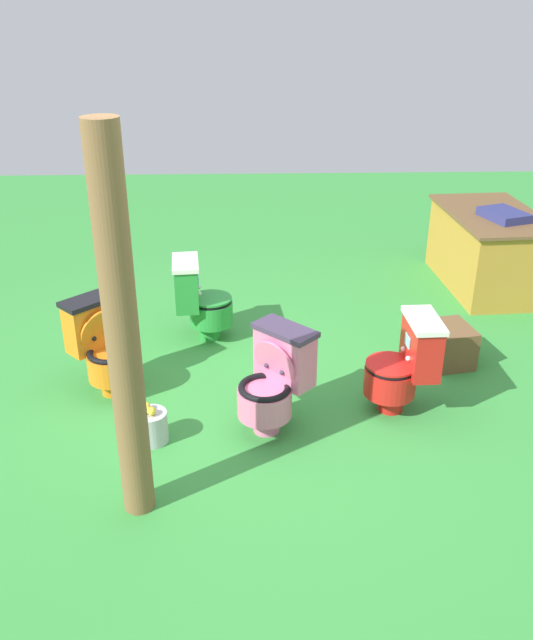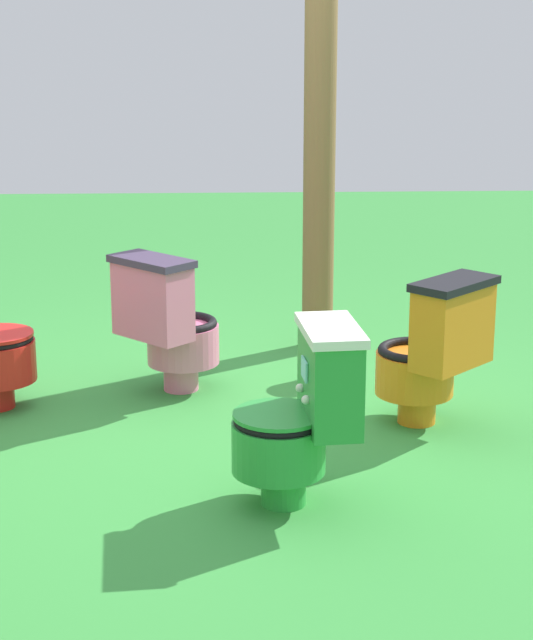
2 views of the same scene
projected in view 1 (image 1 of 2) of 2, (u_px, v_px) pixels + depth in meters
The scene contains 9 objects.
ground at pixel (246, 401), 4.98m from camera, with size 14.00×14.00×0.00m, color green.
toilet_red at pixel (404, 364), 4.73m from camera, with size 0.44×0.51×0.73m.
toilet_green at pixel (200, 299), 5.73m from camera, with size 0.45×0.53×0.73m.
toilet_orange at pixel (104, 345), 4.97m from camera, with size 0.63×0.63×0.73m.
toilet_pink at pixel (274, 379), 4.53m from camera, with size 0.63×0.63×0.73m.
vendor_table at pixel (489, 249), 6.79m from camera, with size 1.51×0.94×0.85m.
wooden_post at pixel (122, 338), 3.48m from camera, with size 0.18×0.18×2.22m, color brown.
small_crate at pixel (449, 344), 5.44m from camera, with size 0.39×0.32×0.32m, color brown.
lemon_bucket at pixel (151, 426), 4.49m from camera, with size 0.22×0.22×0.28m.
Camera 1 is at (4.22, 0.02, 2.71)m, focal length 37.83 mm.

